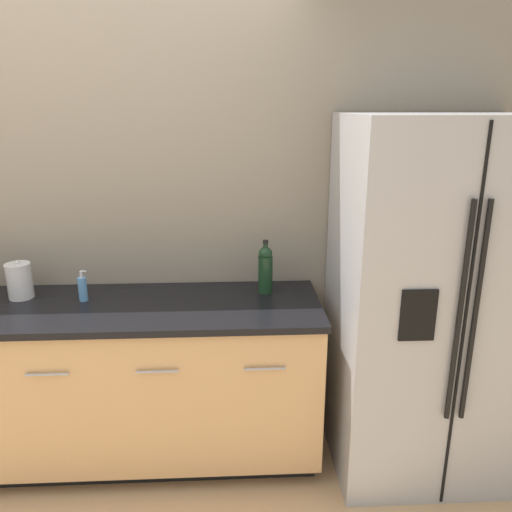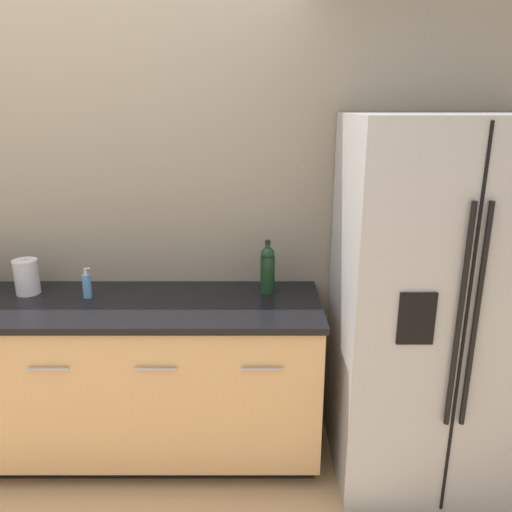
% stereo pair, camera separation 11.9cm
% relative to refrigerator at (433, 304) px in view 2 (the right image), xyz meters
% --- Properties ---
extents(wall_back, '(10.00, 0.05, 2.60)m').
position_rel_refrigerator_xyz_m(wall_back, '(-1.89, 0.42, 0.36)').
color(wall_back, gray).
rests_on(wall_back, ground_plane).
extents(counter_unit, '(2.15, 0.64, 0.93)m').
position_rel_refrigerator_xyz_m(counter_unit, '(-1.64, 0.07, -0.47)').
color(counter_unit, black).
rests_on(counter_unit, ground_plane).
extents(refrigerator, '(0.95, 0.79, 1.88)m').
position_rel_refrigerator_xyz_m(refrigerator, '(0.00, 0.00, 0.00)').
color(refrigerator, '#9E9EA0').
rests_on(refrigerator, ground_plane).
extents(wine_bottle, '(0.08, 0.08, 0.30)m').
position_rel_refrigerator_xyz_m(wine_bottle, '(-0.84, 0.20, 0.12)').
color(wine_bottle, black).
rests_on(wine_bottle, counter_unit).
extents(soap_dispenser, '(0.05, 0.05, 0.17)m').
position_rel_refrigerator_xyz_m(soap_dispenser, '(-1.81, 0.13, 0.05)').
color(soap_dispenser, '#4C7FB2').
rests_on(soap_dispenser, counter_unit).
extents(steel_canister, '(0.13, 0.13, 0.21)m').
position_rel_refrigerator_xyz_m(steel_canister, '(-2.15, 0.19, 0.08)').
color(steel_canister, '#B7B7BA').
rests_on(steel_canister, counter_unit).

